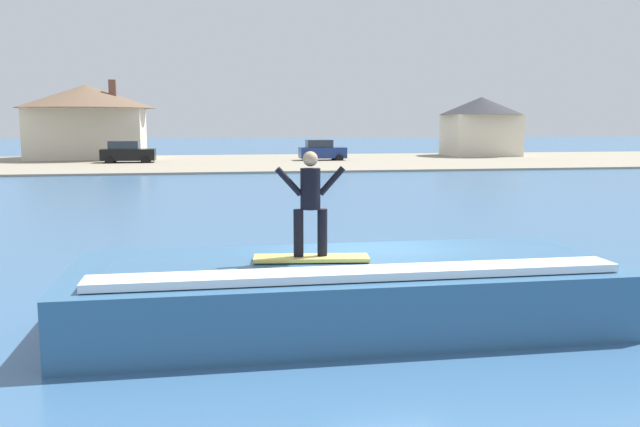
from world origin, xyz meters
The scene contains 9 objects.
ground_plane centered at (0.00, 0.00, 0.00)m, with size 260.00×260.00×0.00m, color #38618A.
wave_crest centered at (-0.66, -1.11, 0.55)m, with size 8.98×3.60×1.17m.
surfboard centered at (-1.30, -1.42, 1.20)m, with size 1.89×0.72×0.06m.
surfer centered at (-1.31, -1.40, 2.17)m, with size 1.13×0.32×1.68m.
shoreline_bank centered at (0.00, 43.42, 0.07)m, with size 120.00×22.82×0.15m.
car_near_shore centered at (-9.02, 43.51, 0.95)m, with size 4.18×2.30×1.86m.
car_far_shore centered at (6.80, 44.16, 0.94)m, with size 3.89×2.11×1.86m.
house_with_chimney centered at (-13.07, 50.22, 3.93)m, with size 11.87×11.87×6.96m.
house_gabled_white centered at (23.08, 49.18, 3.25)m, with size 7.93×7.93×5.69m.
Camera 1 is at (-2.95, -11.89, 3.38)m, focal length 37.74 mm.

